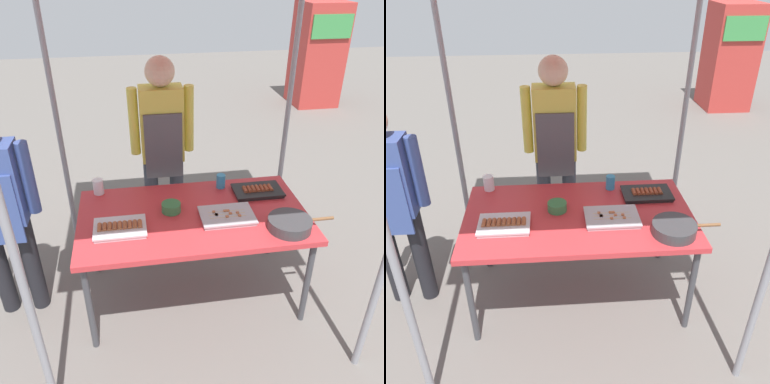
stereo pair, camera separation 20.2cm
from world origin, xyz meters
TOP-DOWN VIEW (x-y plane):
  - ground_plane at (0.00, 0.00)m, footprint 18.00×18.00m
  - stall_table at (0.00, 0.00)m, footprint 1.60×0.90m
  - tray_grilled_sausages at (-0.51, -0.12)m, footprint 0.35×0.25m
  - tray_meat_skewers at (0.22, -0.09)m, footprint 0.37×0.27m
  - tray_pork_links at (0.53, 0.21)m, footprint 0.37×0.24m
  - cooking_wok at (0.60, -0.28)m, footprint 0.45×0.29m
  - condiment_bowl at (-0.15, 0.06)m, footprint 0.14×0.14m
  - drink_cup_near_edge at (-0.66, 0.39)m, footprint 0.08×0.08m
  - drink_cup_by_wok at (0.27, 0.34)m, footprint 0.07×0.07m
  - vendor_woman at (-0.14, 0.72)m, footprint 0.52×0.24m
  - neighbor_stall_left at (2.88, 4.39)m, footprint 0.74×0.77m

SIDE VIEW (x-z plane):
  - ground_plane at x=0.00m, z-range 0.00..0.00m
  - stall_table at x=0.00m, z-range 0.32..1.07m
  - tray_meat_skewers at x=0.22m, z-range 0.75..0.79m
  - tray_pork_links at x=0.53m, z-range 0.74..0.79m
  - tray_grilled_sausages at x=-0.51m, z-range 0.75..0.79m
  - condiment_bowl at x=-0.15m, z-range 0.75..0.82m
  - cooking_wok at x=0.60m, z-range 0.75..0.83m
  - drink_cup_by_wok at x=0.27m, z-range 0.75..0.86m
  - drink_cup_near_edge at x=-0.66m, z-range 0.75..0.87m
  - neighbor_stall_left at x=2.88m, z-range 0.00..1.69m
  - vendor_woman at x=-0.14m, z-range 0.16..1.85m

